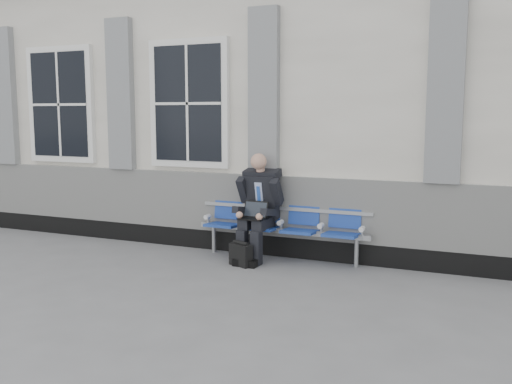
% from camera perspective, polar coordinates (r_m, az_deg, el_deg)
% --- Properties ---
extents(ground, '(70.00, 70.00, 0.00)m').
position_cam_1_polar(ground, '(8.15, -13.77, -7.30)').
color(ground, slate).
rests_on(ground, ground).
extents(station_building, '(14.40, 4.40, 4.49)m').
position_cam_1_polar(station_building, '(10.85, -3.07, 8.48)').
color(station_building, white).
rests_on(station_building, ground).
extents(bench, '(2.60, 0.47, 0.91)m').
position_cam_1_polar(bench, '(8.24, 2.63, -2.97)').
color(bench, '#9EA0A3').
rests_on(bench, ground).
extents(businessman, '(0.65, 0.87, 1.54)m').
position_cam_1_polar(businessman, '(8.18, 0.29, -1.15)').
color(businessman, black).
rests_on(businessman, ground).
extents(briefcase, '(0.37, 0.27, 0.35)m').
position_cam_1_polar(briefcase, '(7.94, -1.54, -6.26)').
color(briefcase, black).
rests_on(briefcase, ground).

